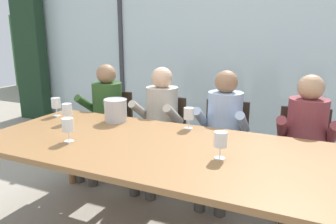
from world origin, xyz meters
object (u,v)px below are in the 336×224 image
(chair_left_of_center, at_px, (163,133))
(wine_glass_by_left_taster, at_px, (68,125))
(wine_glass_center_pour, at_px, (67,110))
(person_beige_jumper, at_px, (158,120))
(wine_glass_spare_empty, at_px, (56,104))
(wine_glass_near_bucket, at_px, (221,140))
(chair_center, at_px, (224,140))
(person_pale_blue_shirt, at_px, (222,128))
(wine_glass_by_right_taster, at_px, (189,114))
(chair_near_curtain, at_px, (111,125))
(dining_table, at_px, (148,151))
(chair_right_of_center, at_px, (303,151))
(ice_bucket_primary, at_px, (116,110))
(person_maroon_top, at_px, (306,138))
(person_olive_shirt, at_px, (103,113))

(chair_left_of_center, relative_size, wine_glass_by_left_taster, 5.06)
(wine_glass_center_pour, bearing_deg, person_beige_jumper, 51.04)
(chair_left_of_center, xyz_separation_m, wine_glass_center_pour, (-0.53, -0.79, 0.37))
(wine_glass_by_left_taster, height_order, wine_glass_spare_empty, same)
(person_beige_jumper, distance_m, wine_glass_near_bucket, 1.27)
(chair_center, distance_m, person_pale_blue_shirt, 0.24)
(chair_left_of_center, distance_m, wine_glass_by_right_taster, 0.77)
(chair_near_curtain, distance_m, chair_left_of_center, 0.65)
(dining_table, xyz_separation_m, person_pale_blue_shirt, (0.32, 0.84, -0.01))
(chair_left_of_center, relative_size, chair_center, 1.00)
(person_pale_blue_shirt, relative_size, wine_glass_spare_empty, 6.90)
(chair_near_curtain, height_order, wine_glass_by_left_taster, wine_glass_by_left_taster)
(dining_table, distance_m, wine_glass_by_right_taster, 0.51)
(wine_glass_by_left_taster, bearing_deg, chair_center, 55.13)
(chair_right_of_center, bearing_deg, dining_table, -141.45)
(wine_glass_spare_empty, bearing_deg, wine_glass_center_pour, -29.40)
(chair_right_of_center, bearing_deg, ice_bucket_primary, -164.70)
(chair_right_of_center, relative_size, person_maroon_top, 0.73)
(chair_center, distance_m, wine_glass_by_right_taster, 0.68)
(wine_glass_by_right_taster, height_order, wine_glass_spare_empty, same)
(chair_near_curtain, relative_size, wine_glass_spare_empty, 5.06)
(dining_table, height_order, chair_left_of_center, chair_left_of_center)
(dining_table, height_order, person_pale_blue_shirt, person_pale_blue_shirt)
(chair_right_of_center, distance_m, person_olive_shirt, 2.01)
(chair_center, xyz_separation_m, ice_bucket_primary, (-0.83, -0.61, 0.35))
(chair_center, bearing_deg, ice_bucket_primary, -146.36)
(ice_bucket_primary, relative_size, wine_glass_near_bucket, 1.18)
(chair_right_of_center, xyz_separation_m, ice_bucket_primary, (-1.54, -0.61, 0.35))
(wine_glass_by_left_taster, bearing_deg, chair_near_curtain, 110.90)
(ice_bucket_primary, bearing_deg, chair_center, 36.26)
(person_olive_shirt, bearing_deg, dining_table, -36.59)
(chair_right_of_center, bearing_deg, wine_glass_by_left_taster, -148.38)
(person_pale_blue_shirt, bearing_deg, ice_bucket_primary, -152.72)
(dining_table, xyz_separation_m, wine_glass_by_left_taster, (-0.54, -0.20, 0.18))
(wine_glass_near_bucket, bearing_deg, wine_glass_by_left_taster, -172.38)
(chair_right_of_center, distance_m, person_beige_jumper, 1.36)
(dining_table, bearing_deg, chair_right_of_center, 44.72)
(wine_glass_by_right_taster, relative_size, wine_glass_spare_empty, 1.00)
(person_maroon_top, xyz_separation_m, wine_glass_center_pour, (-1.89, -0.67, 0.19))
(chair_left_of_center, distance_m, person_olive_shirt, 0.68)
(chair_near_curtain, xyz_separation_m, chair_center, (1.29, 0.03, 0.00))
(person_pale_blue_shirt, height_order, person_maroon_top, same)
(chair_right_of_center, relative_size, person_olive_shirt, 0.73)
(chair_near_curtain, bearing_deg, person_maroon_top, -7.55)
(person_maroon_top, xyz_separation_m, wine_glass_by_left_taster, (-1.56, -1.04, 0.20))
(wine_glass_spare_empty, bearing_deg, person_olive_shirt, 73.97)
(person_olive_shirt, relative_size, person_maroon_top, 1.00)
(chair_center, height_order, wine_glass_spare_empty, wine_glass_spare_empty)
(wine_glass_spare_empty, bearing_deg, wine_glass_near_bucket, -12.52)
(chair_near_curtain, relative_size, chair_center, 1.00)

